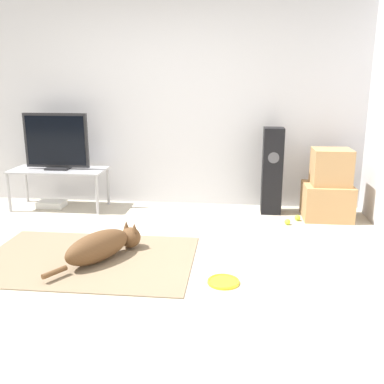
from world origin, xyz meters
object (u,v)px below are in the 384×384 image
object	(u,v)px
frisbee	(223,282)
tv_stand	(59,173)
floor_speaker	(272,171)
tennis_ball_near_speaker	(298,218)
game_console	(52,204)
cardboard_box_upper	(331,167)
dog	(103,245)
tennis_ball_by_boxes	(287,222)
cardboard_box_lower	(327,201)
tv	(56,142)

from	to	relation	value
frisbee	tv_stand	distance (m)	2.87
floor_speaker	tennis_ball_near_speaker	xyz separation A→B (m)	(0.29, -0.29, -0.48)
game_console	cardboard_box_upper	bearing A→B (deg)	-1.75
dog	game_console	world-z (taller)	dog
cardboard_box_upper	tv_stand	distance (m)	3.29
cardboard_box_upper	tv_stand	xyz separation A→B (m)	(-3.28, 0.08, -0.17)
tennis_ball_by_boxes	cardboard_box_lower	bearing A→B (deg)	31.78
dog	tennis_ball_by_boxes	bearing A→B (deg)	33.46
dog	cardboard_box_upper	distance (m)	2.72
cardboard_box_upper	floor_speaker	size ratio (longest dim) A/B	0.41
cardboard_box_lower	cardboard_box_upper	world-z (taller)	cardboard_box_upper
dog	tennis_ball_by_boxes	size ratio (longest dim) A/B	14.06
dog	tv_stand	bearing A→B (deg)	123.99
floor_speaker	tennis_ball_near_speaker	bearing A→B (deg)	-45.11
frisbee	tennis_ball_by_boxes	bearing A→B (deg)	66.13
cardboard_box_lower	tennis_ball_near_speaker	world-z (taller)	cardboard_box_lower
tv	game_console	world-z (taller)	tv
dog	tennis_ball_by_boxes	xyz separation A→B (m)	(1.75, 1.16, -0.11)
floor_speaker	tennis_ball_by_boxes	size ratio (longest dim) A/B	15.69
dog	tv_stand	world-z (taller)	tv_stand
tv	tennis_ball_near_speaker	bearing A→B (deg)	-4.30
frisbee	game_console	size ratio (longest dim) A/B	0.78
dog	floor_speaker	world-z (taller)	floor_speaker
tv	frisbee	bearing A→B (deg)	-41.57
floor_speaker	dog	bearing A→B (deg)	-134.74
cardboard_box_upper	tennis_ball_near_speaker	bearing A→B (deg)	-159.57
frisbee	tennis_ball_near_speaker	xyz separation A→B (m)	(0.80, 1.66, 0.02)
cardboard_box_lower	tv	bearing A→B (deg)	178.51
game_console	floor_speaker	bearing A→B (deg)	1.11
tennis_ball_near_speaker	game_console	size ratio (longest dim) A/B	0.20
cardboard_box_upper	tennis_ball_near_speaker	size ratio (longest dim) A/B	6.45
tennis_ball_near_speaker	dog	bearing A→B (deg)	-145.05
cardboard_box_lower	tv_stand	distance (m)	3.28
dog	tv_stand	xyz separation A→B (m)	(-1.04, 1.54, 0.30)
game_console	tv	bearing A→B (deg)	-7.85
frisbee	tv_stand	world-z (taller)	tv_stand
dog	game_console	distance (m)	1.95
cardboard_box_lower	game_console	size ratio (longest dim) A/B	1.67
dog	tennis_ball_near_speaker	bearing A→B (deg)	34.95
dog	tennis_ball_near_speaker	distance (m)	2.30
frisbee	tennis_ball_near_speaker	distance (m)	1.85
floor_speaker	frisbee	bearing A→B (deg)	-104.54
tennis_ball_by_boxes	tv_stand	bearing A→B (deg)	172.31
frisbee	tv_stand	xyz separation A→B (m)	(-2.12, 1.88, 0.43)
frisbee	tennis_ball_by_boxes	size ratio (longest dim) A/B	3.90
tv_stand	game_console	xyz separation A→B (m)	(-0.13, 0.02, -0.41)
cardboard_box_upper	tennis_ball_near_speaker	world-z (taller)	cardboard_box_upper
dog	floor_speaker	bearing A→B (deg)	45.26
dog	floor_speaker	distance (m)	2.30
cardboard_box_upper	tennis_ball_near_speaker	distance (m)	0.69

